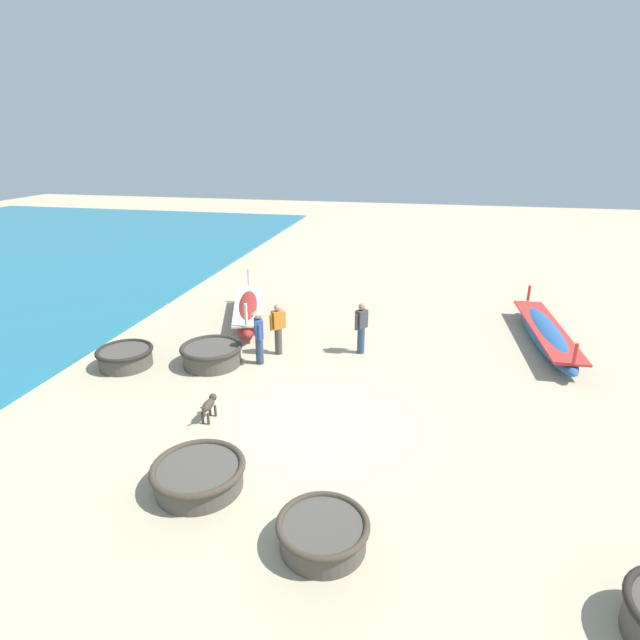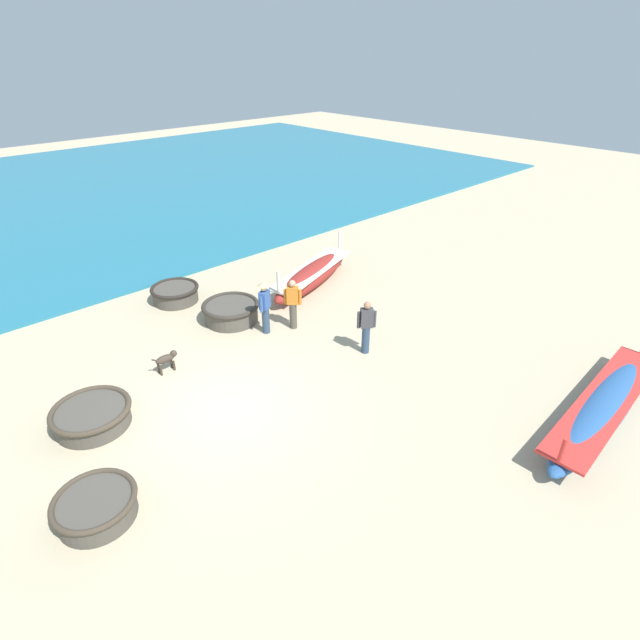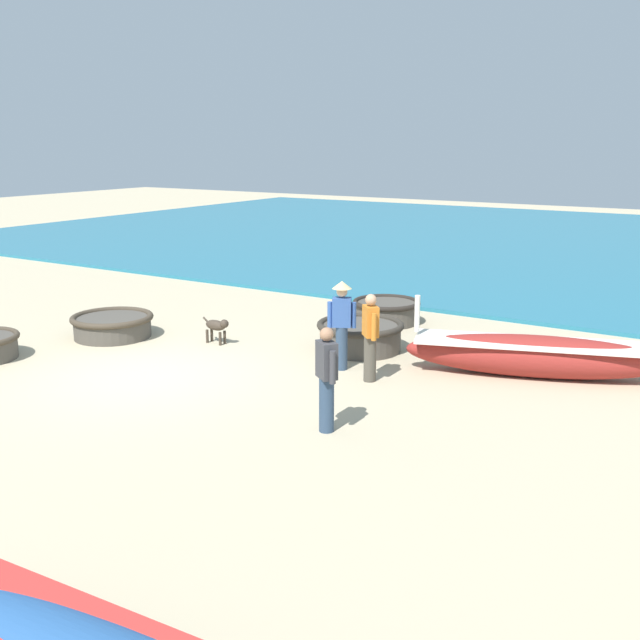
{
  "view_description": "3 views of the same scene",
  "coord_description": "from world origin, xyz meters",
  "views": [
    {
      "loc": [
        2.23,
        -9.61,
        6.19
      ],
      "look_at": [
        -0.66,
        3.79,
        1.1
      ],
      "focal_mm": 28.0,
      "sensor_mm": 36.0,
      "label": 1
    },
    {
      "loc": [
        8.26,
        -4.73,
        7.61
      ],
      "look_at": [
        -0.2,
        3.11,
        1.13
      ],
      "focal_mm": 28.0,
      "sensor_mm": 36.0,
      "label": 2
    },
    {
      "loc": [
        9.26,
        9.56,
        4.16
      ],
      "look_at": [
        -1.6,
        2.73,
        1.06
      ],
      "focal_mm": 42.0,
      "sensor_mm": 36.0,
      "label": 3
    }
  ],
  "objects": [
    {
      "name": "ground_plane",
      "position": [
        0.0,
        0.0,
        0.0
      ],
      "size": [
        80.0,
        80.0,
        0.0
      ],
      "primitive_type": "plane",
      "color": "#BCAD8C"
    },
    {
      "name": "coracle_nearest",
      "position": [
        -1.6,
        -2.58,
        0.27
      ],
      "size": [
        1.76,
        1.76,
        0.5
      ],
      "color": "#4C473F",
      "rests_on": "ground"
    },
    {
      "name": "coracle_upturned",
      "position": [
        -5.9,
        1.84,
        0.29
      ],
      "size": [
        1.58,
        1.58,
        0.54
      ],
      "color": "#4C473F",
      "rests_on": "ground"
    },
    {
      "name": "coracle_front_left",
      "position": [
        -3.55,
        2.46,
        0.32
      ],
      "size": [
        1.77,
        1.77,
        0.59
      ],
      "color": "#4C473F",
      "rests_on": "ground"
    },
    {
      "name": "coracle_center",
      "position": [
        0.95,
        -3.49,
        0.26
      ],
      "size": [
        1.51,
        1.51,
        0.49
      ],
      "color": "#4C473F",
      "rests_on": "ground"
    },
    {
      "name": "long_boat_white_hull",
      "position": [
        6.1,
        6.09,
        0.33
      ],
      "size": [
        1.22,
        5.87,
        1.13
      ],
      "color": "#285693",
      "rests_on": "ground"
    },
    {
      "name": "long_boat_green_hull",
      "position": [
        -3.7,
        5.97,
        0.4
      ],
      "size": [
        2.34,
        4.7,
        1.39
      ],
      "color": "maroon",
      "rests_on": "ground"
    },
    {
      "name": "fisherman_standing_right",
      "position": [
        -2.22,
        2.8,
        0.96
      ],
      "size": [
        0.36,
        0.48,
        1.67
      ],
      "color": "#2D425B",
      "rests_on": "ground"
    },
    {
      "name": "fisherman_standing_left",
      "position": [
        -1.89,
        3.58,
        0.84
      ],
      "size": [
        0.41,
        0.4,
        1.57
      ],
      "color": "#4C473D",
      "rests_on": "ground"
    },
    {
      "name": "fisherman_hauling",
      "position": [
        0.51,
        4.17,
        0.84
      ],
      "size": [
        0.38,
        0.45,
        1.57
      ],
      "color": "#2D425B",
      "rests_on": "ground"
    },
    {
      "name": "dog",
      "position": [
        -2.39,
        -0.31,
        0.37
      ],
      "size": [
        0.22,
        0.69,
        0.55
      ],
      "color": "#3D3328",
      "rests_on": "ground"
    }
  ]
}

